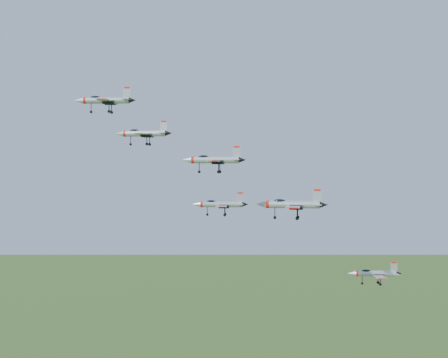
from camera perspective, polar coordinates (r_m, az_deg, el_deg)
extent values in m
cylinder|color=#A7ADB4|center=(136.35, -10.72, 7.08)|extent=(9.93, 3.01, 1.42)
cone|color=#A7ADB4|center=(137.81, -13.12, 7.01)|extent=(2.17, 1.72, 1.42)
cone|color=black|center=(135.17, -8.36, 7.14)|extent=(1.71, 1.44, 1.21)
ellipsoid|color=black|center=(136.97, -11.70, 7.27)|extent=(2.54, 1.40, 0.90)
cube|color=#A7ADB4|center=(133.31, -10.93, 7.09)|extent=(3.27, 5.15, 0.15)
cube|color=#A7ADB4|center=(139.23, -10.34, 6.85)|extent=(3.27, 5.15, 0.15)
cube|color=#A7ADB4|center=(135.56, -8.86, 7.75)|extent=(1.64, 0.40, 2.29)
cube|color=red|center=(135.70, -8.86, 8.25)|extent=(1.21, 0.35, 0.38)
cylinder|color=#A7ADB4|center=(128.05, -7.28, 4.16)|extent=(8.80, 3.55, 1.27)
cone|color=#A7ADB4|center=(129.58, -9.53, 4.12)|extent=(2.03, 1.69, 1.27)
cone|color=black|center=(126.77, -5.07, 4.19)|extent=(1.60, 1.40, 1.08)
ellipsoid|color=black|center=(128.68, -8.20, 4.35)|extent=(2.31, 1.45, 0.80)
cube|color=#A7ADB4|center=(125.36, -7.54, 4.11)|extent=(3.30, 4.73, 0.14)
cube|color=#A7ADB4|center=(130.62, -6.87, 3.99)|extent=(3.30, 4.73, 0.14)
cube|color=#A7ADB4|center=(127.10, -5.54, 4.78)|extent=(1.44, 0.50, 2.05)
cube|color=red|center=(127.17, -5.54, 5.26)|extent=(1.07, 0.42, 0.34)
cylinder|color=#A7ADB4|center=(111.28, -0.83, 1.76)|extent=(8.59, 3.09, 1.23)
cone|color=#A7ADB4|center=(112.00, -3.43, 1.75)|extent=(1.94, 1.58, 1.23)
cone|color=black|center=(110.82, 1.70, 1.76)|extent=(1.53, 1.31, 1.05)
ellipsoid|color=black|center=(111.55, -1.90, 2.00)|extent=(2.23, 1.33, 0.78)
cube|color=#A7ADB4|center=(108.62, -0.90, 1.65)|extent=(3.05, 4.55, 0.13)
cube|color=#A7ADB4|center=(113.89, -0.58, 1.63)|extent=(3.05, 4.55, 0.13)
cube|color=#A7ADB4|center=(110.92, 1.16, 2.42)|extent=(1.41, 0.43, 1.99)
cube|color=red|center=(110.94, 1.16, 2.96)|extent=(1.05, 0.36, 0.33)
cylinder|color=#A7ADB4|center=(136.45, -0.26, -2.33)|extent=(9.23, 2.84, 1.32)
cone|color=#A7ADB4|center=(136.84, -2.55, -2.32)|extent=(2.02, 1.61, 1.32)
cone|color=black|center=(136.28, 1.96, -2.33)|extent=(1.59, 1.34, 1.12)
ellipsoid|color=black|center=(136.55, -1.20, -2.11)|extent=(2.36, 1.31, 0.84)
cube|color=#A7ADB4|center=(133.62, -0.24, -2.51)|extent=(3.05, 4.80, 0.14)
cube|color=#A7ADB4|center=(139.29, -0.11, -2.36)|extent=(3.05, 4.80, 0.14)
cube|color=#A7ADB4|center=(136.22, 1.49, -1.75)|extent=(1.52, 0.38, 2.13)
cube|color=red|center=(136.16, 1.49, -1.29)|extent=(1.12, 0.33, 0.36)
cylinder|color=#A7ADB4|center=(115.21, 6.30, -2.33)|extent=(9.82, 4.09, 1.42)
cone|color=#A7ADB4|center=(115.66, 3.38, -2.31)|extent=(2.28, 1.91, 1.42)
cone|color=black|center=(115.06, 9.12, -2.34)|extent=(1.80, 1.58, 1.21)
ellipsoid|color=black|center=(115.32, 5.11, -2.06)|extent=(2.59, 1.65, 0.90)
cube|color=#A7ADB4|center=(112.17, 6.33, -2.56)|extent=(3.75, 5.31, 0.15)
cube|color=#A7ADB4|center=(118.26, 6.48, -2.37)|extent=(3.75, 5.31, 0.15)
cube|color=#A7ADB4|center=(114.98, 8.53, -1.61)|extent=(1.61, 0.58, 2.29)
cube|color=red|center=(114.93, 8.53, -1.01)|extent=(1.19, 0.48, 0.38)
cylinder|color=#A7ADB4|center=(132.15, 13.70, -8.39)|extent=(8.27, 2.26, 1.18)
cone|color=#A7ADB4|center=(131.14, 11.58, -8.45)|extent=(1.78, 1.39, 1.18)
cone|color=black|center=(133.28, 15.70, -8.32)|extent=(1.40, 1.17, 1.01)
ellipsoid|color=black|center=(131.64, 12.84, -8.23)|extent=(2.10, 1.11, 0.75)
cube|color=#A7ADB4|center=(129.78, 14.03, -8.67)|extent=(2.60, 4.24, 0.13)
cube|color=#A7ADB4|center=(134.67, 13.53, -8.31)|extent=(2.60, 4.24, 0.13)
cube|color=#A7ADB4|center=(132.83, 15.28, -7.81)|extent=(1.37, 0.29, 1.91)
cube|color=red|center=(132.68, 15.28, -7.39)|extent=(1.01, 0.26, 0.32)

